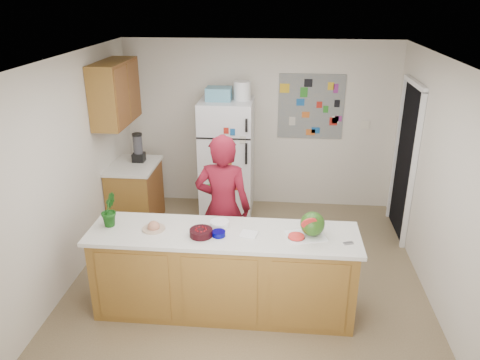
# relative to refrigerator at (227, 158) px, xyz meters

# --- Properties ---
(floor) EXTENTS (4.00, 4.50, 0.02)m
(floor) POSITION_rel_refrigerator_xyz_m (0.45, -1.88, -0.86)
(floor) COLOR brown
(floor) RESTS_ON ground
(wall_back) EXTENTS (4.00, 0.02, 2.50)m
(wall_back) POSITION_rel_refrigerator_xyz_m (0.45, 0.38, 0.40)
(wall_back) COLOR beige
(wall_back) RESTS_ON ground
(wall_left) EXTENTS (0.02, 4.50, 2.50)m
(wall_left) POSITION_rel_refrigerator_xyz_m (-1.56, -1.88, 0.40)
(wall_left) COLOR beige
(wall_left) RESTS_ON ground
(wall_right) EXTENTS (0.02, 4.50, 2.50)m
(wall_right) POSITION_rel_refrigerator_xyz_m (2.46, -1.88, 0.40)
(wall_right) COLOR beige
(wall_right) RESTS_ON ground
(ceiling) EXTENTS (4.00, 4.50, 0.02)m
(ceiling) POSITION_rel_refrigerator_xyz_m (0.45, -1.88, 1.66)
(ceiling) COLOR white
(ceiling) RESTS_ON wall_back
(doorway) EXTENTS (0.03, 0.85, 2.04)m
(doorway) POSITION_rel_refrigerator_xyz_m (2.44, -0.43, 0.17)
(doorway) COLOR black
(doorway) RESTS_ON ground
(peninsula_base) EXTENTS (2.60, 0.62, 0.88)m
(peninsula_base) POSITION_rel_refrigerator_xyz_m (0.25, -2.38, -0.41)
(peninsula_base) COLOR brown
(peninsula_base) RESTS_ON floor
(peninsula_top) EXTENTS (2.68, 0.70, 0.04)m
(peninsula_top) POSITION_rel_refrigerator_xyz_m (0.25, -2.38, 0.05)
(peninsula_top) COLOR silver
(peninsula_top) RESTS_ON peninsula_base
(side_counter_base) EXTENTS (0.60, 0.80, 0.86)m
(side_counter_base) POSITION_rel_refrigerator_xyz_m (-1.24, -0.53, -0.42)
(side_counter_base) COLOR brown
(side_counter_base) RESTS_ON floor
(side_counter_top) EXTENTS (0.64, 0.84, 0.04)m
(side_counter_top) POSITION_rel_refrigerator_xyz_m (-1.24, -0.53, 0.03)
(side_counter_top) COLOR silver
(side_counter_top) RESTS_ON side_counter_base
(upper_cabinets) EXTENTS (0.35, 1.00, 0.80)m
(upper_cabinets) POSITION_rel_refrigerator_xyz_m (-1.37, -0.58, 1.05)
(upper_cabinets) COLOR brown
(upper_cabinets) RESTS_ON wall_left
(refrigerator) EXTENTS (0.75, 0.70, 1.70)m
(refrigerator) POSITION_rel_refrigerator_xyz_m (0.00, 0.00, 0.00)
(refrigerator) COLOR silver
(refrigerator) RESTS_ON floor
(fridge_top_bin) EXTENTS (0.35, 0.28, 0.18)m
(fridge_top_bin) POSITION_rel_refrigerator_xyz_m (-0.10, 0.00, 0.94)
(fridge_top_bin) COLOR #5999B2
(fridge_top_bin) RESTS_ON refrigerator
(photo_collage) EXTENTS (0.95, 0.01, 0.95)m
(photo_collage) POSITION_rel_refrigerator_xyz_m (1.20, 0.36, 0.70)
(photo_collage) COLOR slate
(photo_collage) RESTS_ON wall_back
(person) EXTENTS (0.66, 0.46, 1.73)m
(person) POSITION_rel_refrigerator_xyz_m (0.16, -1.72, 0.01)
(person) COLOR maroon
(person) RESTS_ON floor
(blender_appliance) EXTENTS (0.13, 0.13, 0.38)m
(blender_appliance) POSITION_rel_refrigerator_xyz_m (-1.19, -0.40, 0.24)
(blender_appliance) COLOR black
(blender_appliance) RESTS_ON side_counter_top
(cutting_board) EXTENTS (0.43, 0.37, 0.01)m
(cutting_board) POSITION_rel_refrigerator_xyz_m (1.06, -2.39, 0.08)
(cutting_board) COLOR white
(cutting_board) RESTS_ON peninsula_top
(watermelon) EXTENTS (0.24, 0.24, 0.24)m
(watermelon) POSITION_rel_refrigerator_xyz_m (1.12, -2.37, 0.20)
(watermelon) COLOR #33601A
(watermelon) RESTS_ON cutting_board
(watermelon_slice) EXTENTS (0.15, 0.15, 0.02)m
(watermelon_slice) POSITION_rel_refrigerator_xyz_m (0.96, -2.44, 0.09)
(watermelon_slice) COLOR red
(watermelon_slice) RESTS_ON cutting_board
(cherry_bowl) EXTENTS (0.27, 0.27, 0.07)m
(cherry_bowl) POSITION_rel_refrigerator_xyz_m (0.05, -2.47, 0.11)
(cherry_bowl) COLOR black
(cherry_bowl) RESTS_ON peninsula_top
(white_bowl) EXTENTS (0.24, 0.24, 0.06)m
(white_bowl) POSITION_rel_refrigerator_xyz_m (0.20, -2.27, 0.10)
(white_bowl) COLOR silver
(white_bowl) RESTS_ON peninsula_top
(cobalt_bowl) EXTENTS (0.16, 0.16, 0.05)m
(cobalt_bowl) POSITION_rel_refrigerator_xyz_m (0.22, -2.46, 0.10)
(cobalt_bowl) COLOR #020256
(cobalt_bowl) RESTS_ON peninsula_top
(plate) EXTENTS (0.26, 0.26, 0.02)m
(plate) POSITION_rel_refrigerator_xyz_m (-0.45, -2.38, 0.08)
(plate) COLOR beige
(plate) RESTS_ON peninsula_top
(paper_towel) EXTENTS (0.18, 0.17, 0.02)m
(paper_towel) POSITION_rel_refrigerator_xyz_m (0.51, -2.41, 0.08)
(paper_towel) COLOR silver
(paper_towel) RESTS_ON peninsula_top
(keys) EXTENTS (0.10, 0.07, 0.01)m
(keys) POSITION_rel_refrigerator_xyz_m (1.45, -2.49, 0.08)
(keys) COLOR gray
(keys) RESTS_ON peninsula_top
(potted_plant) EXTENTS (0.17, 0.20, 0.34)m
(potted_plant) POSITION_rel_refrigerator_xyz_m (-0.91, -2.33, 0.24)
(potted_plant) COLOR #15420B
(potted_plant) RESTS_ON peninsula_top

